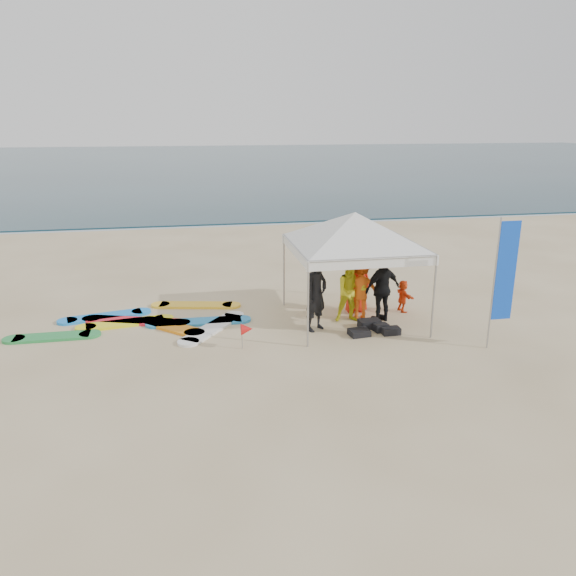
% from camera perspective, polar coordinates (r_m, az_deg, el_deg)
% --- Properties ---
extents(ground, '(120.00, 120.00, 0.00)m').
position_cam_1_polar(ground, '(12.22, 1.92, -8.93)').
color(ground, beige).
rests_on(ground, ground).
extents(ocean, '(160.00, 84.00, 0.08)m').
position_cam_1_polar(ocean, '(70.96, -8.95, 12.48)').
color(ocean, '#0C2633').
rests_on(ocean, ground).
extents(shoreline_foam, '(160.00, 1.20, 0.01)m').
position_cam_1_polar(shoreline_foam, '(29.51, -5.85, 6.46)').
color(shoreline_foam, silver).
rests_on(shoreline_foam, ground).
extents(person_black_a, '(0.84, 0.79, 1.94)m').
position_cam_1_polar(person_black_a, '(14.45, 2.88, -0.65)').
color(person_black_a, black).
rests_on(person_black_a, ground).
extents(person_yellow, '(0.87, 0.70, 1.71)m').
position_cam_1_polar(person_yellow, '(15.17, 6.40, -0.32)').
color(person_yellow, yellow).
rests_on(person_yellow, ground).
extents(person_orange_a, '(1.16, 0.75, 1.70)m').
position_cam_1_polar(person_orange_a, '(15.46, 7.37, -0.04)').
color(person_orange_a, orange).
rests_on(person_orange_a, ground).
extents(person_black_b, '(1.16, 0.75, 1.84)m').
position_cam_1_polar(person_black_b, '(15.29, 9.57, -0.06)').
color(person_black_b, black).
rests_on(person_black_b, ground).
extents(person_orange_b, '(0.91, 0.63, 1.77)m').
position_cam_1_polar(person_orange_b, '(15.93, 6.96, 0.61)').
color(person_orange_b, red).
rests_on(person_orange_b, ground).
extents(person_seated, '(0.37, 0.88, 0.93)m').
position_cam_1_polar(person_seated, '(16.30, 11.59, -0.79)').
color(person_seated, '#E94514').
rests_on(person_seated, ground).
extents(canopy_tent, '(4.51, 4.51, 3.40)m').
position_cam_1_polar(canopy_tent, '(14.77, 6.85, 7.61)').
color(canopy_tent, '#A5A5A8').
rests_on(canopy_tent, ground).
extents(feather_flag, '(0.54, 0.04, 3.18)m').
position_cam_1_polar(feather_flag, '(13.98, 21.11, 1.44)').
color(feather_flag, '#A5A5A8').
rests_on(feather_flag, ground).
extents(marker_pennant, '(0.28, 0.28, 0.64)m').
position_cam_1_polar(marker_pennant, '(13.43, -4.21, -4.20)').
color(marker_pennant, '#A5A5A8').
rests_on(marker_pennant, ground).
extents(gear_pile, '(1.33, 0.90, 0.22)m').
position_cam_1_polar(gear_pile, '(14.75, 8.62, -4.05)').
color(gear_pile, black).
rests_on(gear_pile, ground).
extents(surfboard_spread, '(5.80, 3.49, 0.07)m').
position_cam_1_polar(surfboard_spread, '(15.64, -13.60, -3.35)').
color(surfboard_spread, '#2585C5').
rests_on(surfboard_spread, ground).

